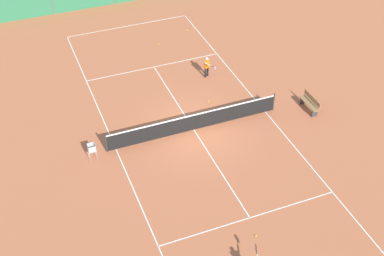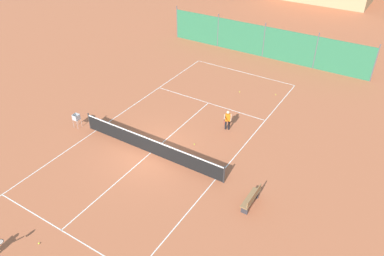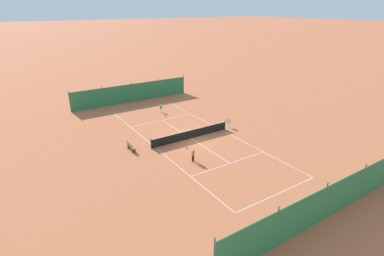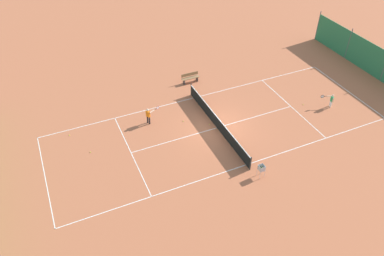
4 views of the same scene
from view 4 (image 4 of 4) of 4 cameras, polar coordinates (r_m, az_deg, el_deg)
name	(u,v)px [view 4 (image 4 of 4)]	position (r m, az deg, el deg)	size (l,w,h in m)	color
ground_plane	(217,128)	(26.88, 3.83, 0.03)	(600.00, 600.00, 0.00)	#B7603D
court_line_markings	(217,128)	(26.87, 3.83, 0.04)	(8.25, 23.85, 0.01)	white
tennis_net	(217,122)	(26.56, 3.87, 0.86)	(9.18, 0.08, 1.06)	#2D2D2D
player_far_baseline	(331,100)	(30.39, 20.42, 4.08)	(0.63, 0.88, 1.10)	white
player_near_service	(149,115)	(26.98, -6.63, 2.03)	(0.46, 1.09, 1.29)	black
tennis_ball_alley_left	(303,104)	(30.28, 16.58, 3.46)	(0.07, 0.07, 0.07)	#CCE033
tennis_ball_near_corner	(90,152)	(25.75, -15.22, -3.57)	(0.07, 0.07, 0.07)	#CCE033
tennis_ball_service_box	(210,124)	(27.11, 2.71, 0.57)	(0.07, 0.07, 0.07)	#CCE033
tennis_ball_by_net_right	(69,135)	(27.51, -18.18, -1.05)	(0.07, 0.07, 0.07)	#CCE033
tennis_ball_alley_right	(183,121)	(27.37, -1.34, 1.05)	(0.07, 0.07, 0.07)	#CCE033
ball_hopper	(261,168)	(23.29, 10.54, -6.08)	(0.36, 0.36, 0.89)	#B7B7BC
courtside_bench	(190,78)	(31.51, -0.27, 7.70)	(0.36, 1.50, 0.84)	olive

